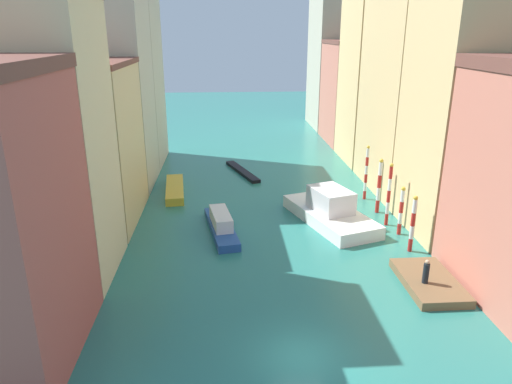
{
  "coord_description": "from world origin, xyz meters",
  "views": [
    {
      "loc": [
        -3.44,
        -18.27,
        14.72
      ],
      "look_at": [
        -0.84,
        19.89,
        1.5
      ],
      "focal_mm": 32.93,
      "sensor_mm": 36.0,
      "label": 1
    }
  ],
  "objects_px": {
    "mooring_pole_3": "(379,185)",
    "waterfront_dock": "(429,282)",
    "mooring_pole_2": "(389,194)",
    "motorboat_0": "(221,224)",
    "mooring_pole_4": "(366,172)",
    "gondola_black": "(242,171)",
    "vaporetto_white": "(330,211)",
    "person_on_dock": "(426,272)",
    "mooring_pole_1": "(401,210)",
    "motorboat_1": "(175,189)",
    "mooring_pole_0": "(413,223)"
  },
  "relations": [
    {
      "from": "waterfront_dock",
      "to": "mooring_pole_3",
      "type": "relative_size",
      "value": 1.14
    },
    {
      "from": "vaporetto_white",
      "to": "motorboat_0",
      "type": "bearing_deg",
      "value": -170.71
    },
    {
      "from": "mooring_pole_1",
      "to": "gondola_black",
      "type": "xyz_separation_m",
      "value": [
        -11.25,
        16.99,
        -1.78
      ]
    },
    {
      "from": "mooring_pole_0",
      "to": "mooring_pole_4",
      "type": "height_order",
      "value": "mooring_pole_4"
    },
    {
      "from": "mooring_pole_1",
      "to": "mooring_pole_2",
      "type": "xyz_separation_m",
      "value": [
        -0.37,
        1.83,
        0.64
      ]
    },
    {
      "from": "mooring_pole_3",
      "to": "waterfront_dock",
      "type": "bearing_deg",
      "value": -93.02
    },
    {
      "from": "mooring_pole_1",
      "to": "mooring_pole_2",
      "type": "height_order",
      "value": "mooring_pole_2"
    },
    {
      "from": "waterfront_dock",
      "to": "person_on_dock",
      "type": "xyz_separation_m",
      "value": [
        -0.52,
        -0.52,
        0.96
      ]
    },
    {
      "from": "person_on_dock",
      "to": "mooring_pole_3",
      "type": "xyz_separation_m",
      "value": [
        1.16,
        12.67,
        1.2
      ]
    },
    {
      "from": "mooring_pole_0",
      "to": "mooring_pole_1",
      "type": "relative_size",
      "value": 1.08
    },
    {
      "from": "motorboat_0",
      "to": "mooring_pole_4",
      "type": "bearing_deg",
      "value": 26.64
    },
    {
      "from": "person_on_dock",
      "to": "mooring_pole_2",
      "type": "bearing_deg",
      "value": 84.08
    },
    {
      "from": "gondola_black",
      "to": "motorboat_1",
      "type": "height_order",
      "value": "motorboat_1"
    },
    {
      "from": "mooring_pole_2",
      "to": "vaporetto_white",
      "type": "bearing_deg",
      "value": 167.69
    },
    {
      "from": "gondola_black",
      "to": "mooring_pole_1",
      "type": "bearing_deg",
      "value": -56.49
    },
    {
      "from": "mooring_pole_4",
      "to": "motorboat_1",
      "type": "xyz_separation_m",
      "value": [
        -17.58,
        2.92,
        -2.2
      ]
    },
    {
      "from": "mooring_pole_0",
      "to": "mooring_pole_2",
      "type": "distance_m",
      "value": 4.75
    },
    {
      "from": "vaporetto_white",
      "to": "mooring_pole_2",
      "type": "bearing_deg",
      "value": -12.31
    },
    {
      "from": "mooring_pole_2",
      "to": "mooring_pole_3",
      "type": "height_order",
      "value": "mooring_pole_2"
    },
    {
      "from": "mooring_pole_4",
      "to": "vaporetto_white",
      "type": "xyz_separation_m",
      "value": [
        -4.37,
        -5.16,
        -1.63
      ]
    },
    {
      "from": "motorboat_0",
      "to": "motorboat_1",
      "type": "relative_size",
      "value": 1.02
    },
    {
      "from": "mooring_pole_2",
      "to": "motorboat_0",
      "type": "bearing_deg",
      "value": -177.89
    },
    {
      "from": "person_on_dock",
      "to": "gondola_black",
      "type": "bearing_deg",
      "value": 111.42
    },
    {
      "from": "mooring_pole_1",
      "to": "motorboat_1",
      "type": "relative_size",
      "value": 0.5
    },
    {
      "from": "mooring_pole_1",
      "to": "mooring_pole_4",
      "type": "relative_size",
      "value": 0.76
    },
    {
      "from": "waterfront_dock",
      "to": "mooring_pole_1",
      "type": "distance_m",
      "value": 7.83
    },
    {
      "from": "mooring_pole_3",
      "to": "vaporetto_white",
      "type": "height_order",
      "value": "mooring_pole_3"
    },
    {
      "from": "mooring_pole_2",
      "to": "vaporetto_white",
      "type": "distance_m",
      "value": 4.76
    },
    {
      "from": "mooring_pole_4",
      "to": "vaporetto_white",
      "type": "distance_m",
      "value": 6.95
    },
    {
      "from": "vaporetto_white",
      "to": "motorboat_0",
      "type": "xyz_separation_m",
      "value": [
        -8.77,
        -1.43,
        -0.31
      ]
    },
    {
      "from": "waterfront_dock",
      "to": "mooring_pole_2",
      "type": "distance_m",
      "value": 9.72
    },
    {
      "from": "mooring_pole_0",
      "to": "mooring_pole_3",
      "type": "distance_m",
      "value": 7.46
    },
    {
      "from": "mooring_pole_3",
      "to": "mooring_pole_4",
      "type": "relative_size",
      "value": 0.94
    },
    {
      "from": "mooring_pole_4",
      "to": "motorboat_0",
      "type": "bearing_deg",
      "value": -153.36
    },
    {
      "from": "person_on_dock",
      "to": "waterfront_dock",
      "type": "bearing_deg",
      "value": 45.15
    },
    {
      "from": "mooring_pole_0",
      "to": "motorboat_1",
      "type": "distance_m",
      "value": 22.46
    },
    {
      "from": "person_on_dock",
      "to": "mooring_pole_0",
      "type": "relative_size",
      "value": 0.36
    },
    {
      "from": "mooring_pole_1",
      "to": "waterfront_dock",
      "type": "bearing_deg",
      "value": -96.7
    },
    {
      "from": "mooring_pole_2",
      "to": "vaporetto_white",
      "type": "height_order",
      "value": "mooring_pole_2"
    },
    {
      "from": "mooring_pole_3",
      "to": "gondola_black",
      "type": "xyz_separation_m",
      "value": [
        -11.0,
        12.42,
        -2.24
      ]
    },
    {
      "from": "waterfront_dock",
      "to": "gondola_black",
      "type": "xyz_separation_m",
      "value": [
        -10.36,
        24.57,
        -0.09
      ]
    },
    {
      "from": "mooring_pole_3",
      "to": "mooring_pole_4",
      "type": "bearing_deg",
      "value": 91.91
    },
    {
      "from": "mooring_pole_0",
      "to": "motorboat_1",
      "type": "xyz_separation_m",
      "value": [
        -17.68,
        13.74,
        -1.75
      ]
    },
    {
      "from": "waterfront_dock",
      "to": "mooring_pole_0",
      "type": "distance_m",
      "value": 5.09
    },
    {
      "from": "mooring_pole_4",
      "to": "gondola_black",
      "type": "relative_size",
      "value": 0.64
    },
    {
      "from": "mooring_pole_4",
      "to": "gondola_black",
      "type": "bearing_deg",
      "value": 140.27
    },
    {
      "from": "mooring_pole_1",
      "to": "vaporetto_white",
      "type": "relative_size",
      "value": 0.38
    },
    {
      "from": "person_on_dock",
      "to": "mooring_pole_1",
      "type": "xyz_separation_m",
      "value": [
        1.41,
        8.11,
        0.74
      ]
    },
    {
      "from": "person_on_dock",
      "to": "motorboat_1",
      "type": "bearing_deg",
      "value": 131.09
    },
    {
      "from": "person_on_dock",
      "to": "mooring_pole_0",
      "type": "xyz_separation_m",
      "value": [
        1.14,
        5.22,
        0.9
      ]
    }
  ]
}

